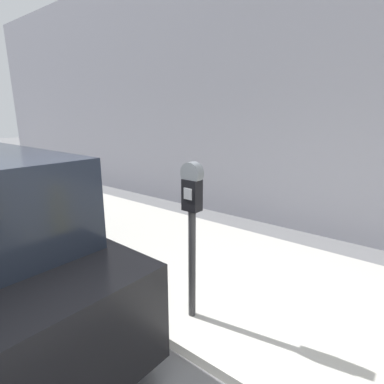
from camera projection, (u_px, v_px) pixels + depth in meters
name	position (u px, v px, depth m)	size (l,w,h in m)	color
sidewalk	(279.00, 293.00, 3.53)	(24.00, 2.80, 0.10)	#ADAAA3
building_facade	(351.00, 77.00, 4.67)	(24.00, 0.30, 5.32)	gray
parking_meter	(192.00, 218.00, 2.80)	(0.20, 0.12, 1.57)	#2D2D30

